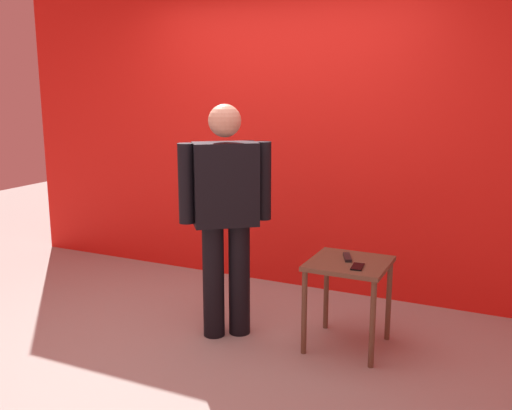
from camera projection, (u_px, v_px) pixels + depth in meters
The scene contains 6 objects.
ground_plane at pixel (190, 352), 3.80m from camera, with size 12.00×12.00×0.00m, color #9E9991.
back_wall_red at pixel (284, 132), 4.93m from camera, with size 5.41×0.12×2.68m, color red.
standing_person at pixel (226, 210), 3.90m from camera, with size 0.56×0.47×1.61m.
side_table at pixel (349, 275), 3.79m from camera, with size 0.51×0.51×0.60m.
cell_phone at pixel (358, 267), 3.64m from camera, with size 0.07×0.14×0.01m, color black.
tv_remote at pixel (347, 257), 3.83m from camera, with size 0.04×0.17×0.02m, color black.
Camera 1 is at (1.90, -3.00, 1.73)m, focal length 40.41 mm.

